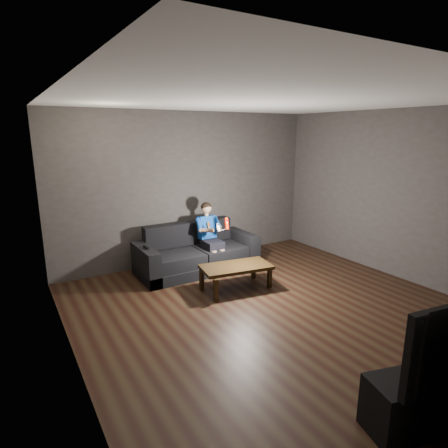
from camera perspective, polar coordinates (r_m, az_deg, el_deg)
floor at (r=5.22m, az=7.62°, el=-12.84°), size 5.00×5.00×0.00m
back_wall at (r=6.86m, az=-5.21°, el=5.52°), size 5.00×0.04×2.70m
left_wall at (r=3.76m, az=-22.91°, el=-2.37°), size 0.04×5.00×2.70m
right_wall at (r=6.62m, az=25.19°, el=3.98°), size 0.04×5.00×2.70m
ceiling at (r=4.69m, az=8.72°, el=18.20°), size 5.00×5.00×0.02m
sofa at (r=6.50m, az=-4.20°, el=-4.82°), size 2.05×0.88×0.79m
child at (r=6.44m, az=-2.21°, el=-1.02°), size 0.44×0.54×1.09m
wii_remote_red at (r=6.08m, az=0.38°, el=0.10°), size 0.05×0.07×0.19m
nunchuk_white at (r=6.02m, az=-0.92°, el=-0.49°), size 0.06×0.09×0.14m
wii_remote_black at (r=6.00m, az=-11.80°, el=-3.52°), size 0.04×0.16×0.03m
coffee_table at (r=5.68m, az=1.85°, el=-6.81°), size 1.12×0.68×0.38m
media_console at (r=3.79m, az=29.95°, el=-21.92°), size 1.32×0.69×0.45m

